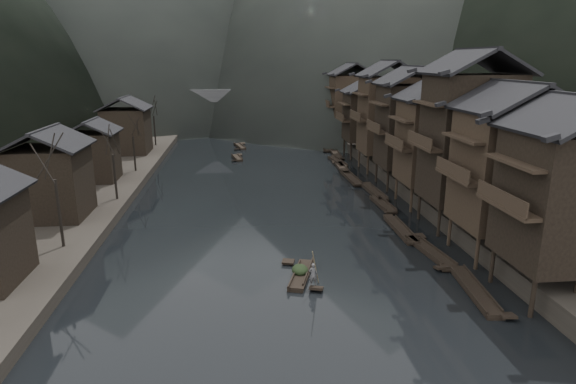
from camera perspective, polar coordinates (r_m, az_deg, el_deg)
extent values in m
plane|color=black|center=(38.26, -0.63, -7.92)|extent=(300.00, 300.00, 0.00)
cube|color=#2D2823|center=(85.34, 20.85, 4.83)|extent=(40.00, 200.00, 1.80)
cube|color=#2D2823|center=(82.72, -28.47, 3.44)|extent=(40.00, 200.00, 1.20)
cylinder|color=black|center=(33.16, 27.02, -11.11)|extent=(0.30, 0.30, 2.90)
cylinder|color=black|center=(36.85, 23.04, -7.98)|extent=(0.30, 0.30, 2.90)
cylinder|color=black|center=(34.68, 30.91, -10.49)|extent=(0.30, 0.30, 2.90)
cylinder|color=black|center=(38.23, 26.69, -7.57)|extent=(0.30, 0.30, 2.90)
cube|color=black|center=(34.90, 30.32, -0.61)|extent=(7.00, 6.00, 8.38)
cube|color=#30241B|center=(32.82, 24.56, -1.55)|extent=(1.20, 5.70, 0.25)
cylinder|color=#30241B|center=(38.63, 21.50, -6.73)|extent=(0.30, 0.30, 2.90)
cylinder|color=#30241B|center=(42.64, 18.60, -4.38)|extent=(0.30, 0.30, 2.90)
cylinder|color=#30241B|center=(39.95, 25.03, -6.40)|extent=(0.30, 0.30, 2.90)
cylinder|color=#30241B|center=(43.84, 21.89, -4.16)|extent=(0.30, 0.30, 2.90)
cube|color=#30241B|center=(40.51, 24.68, 2.43)|extent=(7.00, 6.00, 8.86)
cube|color=#30241B|center=(38.73, 19.49, 1.75)|extent=(1.20, 5.70, 0.25)
cylinder|color=black|center=(44.53, 17.46, -3.44)|extent=(0.30, 0.30, 2.90)
cylinder|color=black|center=(48.75, 15.28, -1.64)|extent=(0.30, 0.30, 2.90)
cylinder|color=black|center=(45.68, 20.64, -3.26)|extent=(0.30, 0.30, 2.90)
cylinder|color=black|center=(49.80, 18.24, -1.52)|extent=(0.30, 0.30, 2.90)
cube|color=black|center=(46.33, 20.54, 5.90)|extent=(7.00, 6.00, 11.33)
cube|color=#30241B|center=(44.79, 15.87, 5.26)|extent=(1.20, 5.70, 0.25)
cylinder|color=#30241B|center=(50.72, 14.40, -0.92)|extent=(0.30, 0.30, 2.90)
cylinder|color=#30241B|center=(55.07, 12.71, 0.48)|extent=(0.30, 0.30, 2.90)
cylinder|color=#30241B|center=(51.72, 17.27, -0.81)|extent=(0.30, 0.30, 2.90)
cylinder|color=#30241B|center=(56.00, 15.38, 0.55)|extent=(0.30, 0.30, 2.90)
cube|color=#30241B|center=(52.83, 17.09, 5.72)|extent=(7.00, 6.00, 8.51)
cube|color=#30241B|center=(51.48, 12.93, 5.29)|extent=(1.20, 5.70, 0.25)
cylinder|color=black|center=(58.01, 11.73, 1.30)|extent=(0.30, 0.30, 2.90)
cylinder|color=black|center=(62.47, 10.42, 2.38)|extent=(0.30, 0.30, 2.90)
cylinder|color=black|center=(58.89, 14.28, 1.35)|extent=(0.30, 0.30, 2.90)
cylinder|color=black|center=(63.29, 12.82, 2.41)|extent=(0.30, 0.30, 2.90)
cube|color=black|center=(60.10, 14.21, 7.60)|extent=(7.00, 6.00, 9.66)
cube|color=#30241B|center=(58.93, 10.49, 7.18)|extent=(1.20, 5.70, 0.25)
cylinder|color=#30241B|center=(66.41, 9.43, 3.20)|extent=(0.30, 0.30, 2.90)
cylinder|color=#30241B|center=(70.95, 8.42, 4.03)|extent=(0.30, 0.30, 2.90)
cylinder|color=#30241B|center=(67.18, 11.69, 3.23)|extent=(0.30, 0.30, 2.90)
cylinder|color=#30241B|center=(71.67, 10.56, 4.05)|extent=(0.30, 0.30, 2.90)
cube|color=#30241B|center=(68.53, 11.67, 8.93)|extent=(7.00, 6.00, 10.28)
cube|color=#30241B|center=(67.50, 8.37, 8.54)|extent=(1.20, 5.70, 0.25)
cylinder|color=black|center=(75.90, 7.47, 4.81)|extent=(0.30, 0.30, 2.90)
cylinder|color=black|center=(80.50, 6.69, 5.44)|extent=(0.30, 0.30, 2.90)
cylinder|color=black|center=(76.58, 9.48, 4.82)|extent=(0.30, 0.30, 2.90)
cylinder|color=black|center=(81.14, 8.59, 5.45)|extent=(0.30, 0.30, 2.90)
cube|color=black|center=(78.22, 9.43, 8.78)|extent=(7.00, 6.00, 7.47)
cube|color=#30241B|center=(77.31, 6.52, 8.53)|extent=(1.20, 5.70, 0.25)
cylinder|color=#30241B|center=(87.45, 5.67, 6.27)|extent=(0.30, 0.30, 2.90)
cylinder|color=#30241B|center=(92.10, 5.08, 6.75)|extent=(0.30, 0.30, 2.90)
cylinder|color=#30241B|center=(88.03, 7.44, 6.28)|extent=(0.30, 0.30, 2.90)
cylinder|color=#30241B|center=(92.65, 6.76, 6.76)|extent=(0.30, 0.30, 2.90)
cube|color=#30241B|center=(89.68, 7.44, 10.43)|extent=(7.00, 6.00, 9.77)
cube|color=#30241B|center=(88.89, 4.88, 10.14)|extent=(1.20, 5.70, 0.25)
cube|color=black|center=(49.36, -26.27, 1.29)|extent=(6.00, 6.00, 6.50)
cube|color=black|center=(62.44, -21.95, 4.13)|extent=(5.00, 5.00, 5.80)
cube|color=black|center=(79.59, -18.56, 7.04)|extent=(6.50, 6.50, 6.80)
cylinder|color=black|center=(41.10, -25.28, -1.97)|extent=(0.24, 0.24, 5.43)
cylinder|color=black|center=(53.52, -20.71, 1.93)|extent=(0.24, 0.24, 4.76)
cylinder|color=black|center=(66.21, -17.90, 4.55)|extent=(0.24, 0.24, 4.56)
cylinder|color=black|center=(85.61, -15.26, 7.21)|extent=(0.24, 0.24, 4.95)
cube|color=black|center=(35.41, 21.16, -10.78)|extent=(1.84, 7.44, 0.30)
cube|color=black|center=(35.33, 21.19, -10.52)|extent=(1.88, 7.30, 0.10)
cube|color=black|center=(38.05, 18.32, -8.41)|extent=(1.02, 0.99, 0.36)
cube|color=black|center=(32.80, 24.55, -13.07)|extent=(1.02, 0.99, 0.36)
cube|color=black|center=(40.88, 16.42, -6.78)|extent=(1.89, 6.87, 0.30)
cube|color=black|center=(40.81, 16.44, -6.54)|extent=(1.93, 6.74, 0.10)
cube|color=black|center=(43.76, 15.33, -5.01)|extent=(1.03, 0.94, 0.35)
cube|color=black|center=(37.95, 17.73, -8.42)|extent=(1.03, 0.94, 0.35)
cube|color=black|center=(45.24, 13.18, -4.37)|extent=(1.16, 7.07, 0.30)
cube|color=black|center=(45.18, 13.19, -4.15)|extent=(1.22, 6.93, 0.10)
cube|color=black|center=(48.22, 11.87, -2.86)|extent=(0.94, 0.87, 0.35)
cube|color=black|center=(42.22, 14.70, -5.72)|extent=(0.94, 0.87, 0.35)
cube|color=black|center=(52.42, 11.17, -1.50)|extent=(1.39, 5.86, 0.30)
cube|color=black|center=(52.37, 11.18, -1.31)|extent=(1.43, 5.75, 0.10)
cube|color=black|center=(54.98, 10.48, -0.51)|extent=(0.97, 0.77, 0.32)
cube|color=black|center=(49.80, 11.95, -2.28)|extent=(0.97, 0.77, 0.32)
cube|color=black|center=(57.22, 10.14, 0.00)|extent=(1.44, 7.23, 0.30)
cube|color=black|center=(57.18, 10.15, 0.17)|extent=(1.49, 7.09, 0.10)
cube|color=black|center=(60.43, 9.41, 1.00)|extent=(0.98, 0.92, 0.36)
cube|color=black|center=(53.97, 10.97, -0.84)|extent=(0.98, 0.92, 0.36)
cube|color=black|center=(63.40, 7.48, 1.63)|extent=(1.32, 7.57, 0.30)
cube|color=black|center=(63.36, 7.48, 1.78)|extent=(1.37, 7.42, 0.10)
cube|color=black|center=(66.82, 6.87, 2.49)|extent=(0.96, 0.95, 0.36)
cube|color=black|center=(59.93, 8.17, 0.93)|extent=(0.96, 0.95, 0.36)
cube|color=black|center=(69.38, 6.36, 2.87)|extent=(1.48, 7.57, 0.30)
cube|color=black|center=(69.34, 6.37, 3.01)|extent=(1.52, 7.43, 0.10)
cube|color=black|center=(72.76, 5.63, 3.59)|extent=(0.98, 0.97, 0.36)
cube|color=black|center=(65.95, 7.18, 2.30)|extent=(0.98, 0.97, 0.36)
cube|color=black|center=(73.46, 5.88, 3.59)|extent=(1.69, 7.27, 0.30)
cube|color=black|center=(73.43, 5.89, 3.73)|extent=(1.74, 7.13, 0.10)
cube|color=black|center=(76.80, 5.58, 4.22)|extent=(1.01, 0.96, 0.36)
cube|color=black|center=(70.08, 6.22, 3.12)|extent=(1.01, 0.96, 0.36)
cube|color=black|center=(78.89, 5.72, 4.42)|extent=(1.56, 6.72, 0.30)
cube|color=black|center=(78.86, 5.73, 4.55)|extent=(1.60, 6.59, 0.10)
cube|color=black|center=(81.89, 5.13, 4.94)|extent=(0.99, 0.88, 0.34)
cube|color=black|center=(75.85, 6.37, 4.06)|extent=(0.99, 0.88, 0.34)
cube|color=black|center=(85.13, 4.25, 5.27)|extent=(1.57, 7.71, 0.30)
cube|color=black|center=(85.09, 4.25, 5.39)|extent=(1.61, 7.56, 0.10)
cube|color=black|center=(88.70, 3.98, 5.78)|extent=(0.99, 0.99, 0.37)
cube|color=black|center=(81.51, 4.54, 4.90)|extent=(0.99, 0.99, 0.37)
cube|color=black|center=(92.33, 4.12, 6.07)|extent=(1.69, 7.04, 0.30)
cube|color=black|center=(92.31, 4.12, 6.18)|extent=(1.74, 6.90, 0.10)
cube|color=black|center=(95.51, 3.60, 6.48)|extent=(1.00, 0.93, 0.35)
cube|color=black|center=(89.13, 4.67, 5.81)|extent=(1.00, 0.93, 0.35)
cube|color=black|center=(96.18, 2.85, 6.47)|extent=(1.64, 7.06, 0.30)
cube|color=black|center=(96.15, 2.85, 6.58)|extent=(1.68, 6.92, 0.10)
cube|color=black|center=(99.47, 2.71, 6.85)|extent=(1.00, 0.93, 0.35)
cube|color=black|center=(92.85, 3.01, 6.23)|extent=(1.00, 0.93, 0.35)
cube|color=black|center=(76.44, -6.06, 4.05)|extent=(1.82, 4.75, 0.30)
cube|color=black|center=(76.41, -6.07, 4.18)|extent=(1.85, 4.67, 0.10)
cube|color=black|center=(78.56, -5.77, 4.47)|extent=(0.94, 0.73, 0.29)
cube|color=black|center=(74.27, -6.38, 3.81)|extent=(0.94, 0.73, 0.29)
cube|color=black|center=(86.53, -5.74, 5.40)|extent=(2.16, 5.81, 0.30)
cube|color=black|center=(86.50, -5.74, 5.52)|extent=(2.18, 5.71, 0.10)
cube|color=black|center=(89.16, -5.39, 5.80)|extent=(0.98, 0.87, 0.32)
cube|color=black|center=(83.86, -6.11, 5.16)|extent=(0.98, 0.87, 0.32)
cube|color=#4C4C4F|center=(107.31, -4.27, 11.17)|extent=(40.00, 6.00, 1.60)
cube|color=#4C4C4F|center=(104.52, -4.24, 11.78)|extent=(40.00, 0.50, 1.00)
cube|color=#4C4C4F|center=(109.91, -4.33, 11.95)|extent=(40.00, 0.50, 1.00)
cube|color=#4C4C4F|center=(108.17, -11.75, 8.80)|extent=(3.20, 6.00, 6.40)
cube|color=#4C4C4F|center=(107.64, -6.66, 8.99)|extent=(3.20, 6.00, 6.40)
cube|color=#4C4C4F|center=(107.91, -1.81, 9.10)|extent=(3.20, 6.00, 6.40)
cube|color=#4C4C4F|center=(109.00, 3.24, 9.15)|extent=(3.20, 6.00, 6.40)
cube|color=black|center=(35.23, 1.60, -9.80)|extent=(2.53, 5.09, 0.30)
cube|color=black|center=(35.16, 1.60, -9.53)|extent=(2.55, 5.01, 0.10)
cube|color=black|center=(37.17, 0.03, -8.16)|extent=(1.07, 0.87, 0.30)
cube|color=black|center=(33.23, 3.37, -11.19)|extent=(1.07, 0.87, 0.30)
ellipsoid|color=black|center=(35.17, 1.43, -8.69)|extent=(1.20, 1.56, 0.72)
imported|color=slate|center=(33.21, 3.01, -9.34)|extent=(0.61, 0.42, 1.64)
cylinder|color=#8C7A51|center=(32.22, 3.42, -5.03)|extent=(0.95, 2.08, 3.67)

